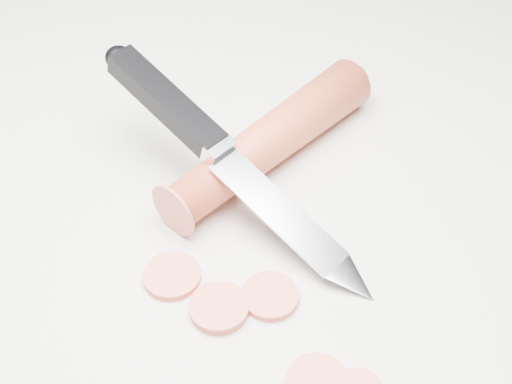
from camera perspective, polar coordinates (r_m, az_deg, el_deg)
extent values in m
plane|color=silver|center=(0.50, -2.19, -3.64)|extent=(2.40, 2.40, 0.00)
cylinder|color=#C13C20|center=(0.55, 1.15, 4.15)|extent=(0.18, 0.15, 0.04)
cylinder|color=#E05C48|center=(0.46, -2.97, -9.24)|extent=(0.04, 0.04, 0.01)
cylinder|color=#E05C48|center=(0.43, 4.94, -15.01)|extent=(0.04, 0.04, 0.01)
cylinder|color=#E05C48|center=(0.47, 1.15, -8.33)|extent=(0.04, 0.04, 0.01)
cylinder|color=#E05C48|center=(0.48, -6.74, -6.69)|extent=(0.04, 0.04, 0.01)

